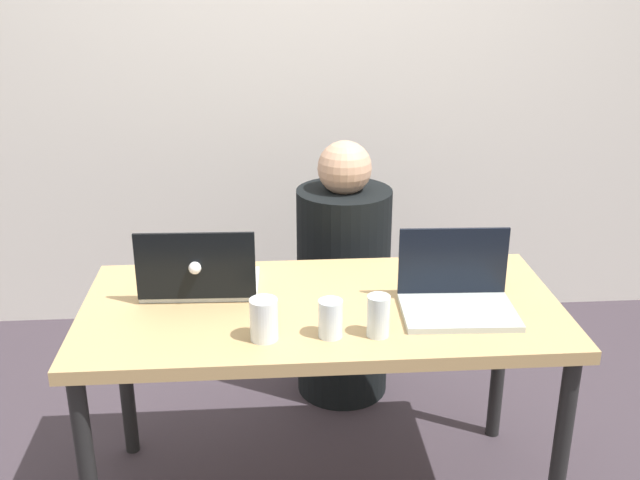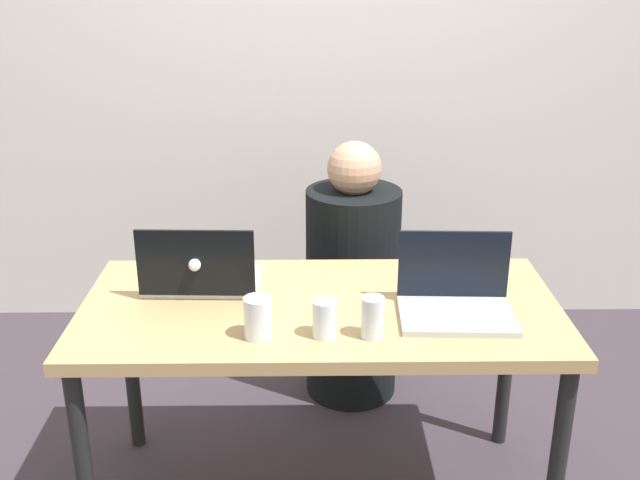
# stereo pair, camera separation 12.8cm
# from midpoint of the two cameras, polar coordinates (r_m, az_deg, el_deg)

# --- Properties ---
(back_wall) EXTENTS (4.50, 0.10, 2.33)m
(back_wall) POSITION_cam_midpoint_polar(r_m,az_deg,el_deg) (3.50, 0.77, 12.24)
(back_wall) COLOR silver
(back_wall) RESTS_ON ground
(desk) EXTENTS (1.44, 0.69, 0.71)m
(desk) POSITION_cam_midpoint_polar(r_m,az_deg,el_deg) (2.30, 1.62, -6.51)
(desk) COLOR tan
(desk) RESTS_ON ground
(person_at_center) EXTENTS (0.38, 0.38, 1.05)m
(person_at_center) POSITION_cam_midpoint_polar(r_m,az_deg,el_deg) (2.97, 3.71, -3.53)
(person_at_center) COLOR black
(person_at_center) RESTS_ON ground
(laptop_back_left) EXTENTS (0.36, 0.27, 0.23)m
(laptop_back_left) POSITION_cam_midpoint_polar(r_m,az_deg,el_deg) (2.35, -7.51, -2.69)
(laptop_back_left) COLOR silver
(laptop_back_left) RESTS_ON desk
(laptop_front_right) EXTENTS (0.34, 0.27, 0.23)m
(laptop_front_right) POSITION_cam_midpoint_polar(r_m,az_deg,el_deg) (2.24, 11.91, -4.32)
(laptop_front_right) COLOR #AFB8B4
(laptop_front_right) RESTS_ON desk
(water_glass_right) EXTENTS (0.06, 0.06, 0.12)m
(water_glass_right) POSITION_cam_midpoint_polar(r_m,az_deg,el_deg) (2.07, 5.80, -6.11)
(water_glass_right) COLOR silver
(water_glass_right) RESTS_ON desk
(water_glass_center) EXTENTS (0.07, 0.07, 0.11)m
(water_glass_center) POSITION_cam_midpoint_polar(r_m,az_deg,el_deg) (2.06, 2.13, -6.22)
(water_glass_center) COLOR silver
(water_glass_center) RESTS_ON desk
(water_glass_left) EXTENTS (0.08, 0.08, 0.12)m
(water_glass_left) POSITION_cam_midpoint_polar(r_m,az_deg,el_deg) (2.06, -2.97, -6.16)
(water_glass_left) COLOR white
(water_glass_left) RESTS_ON desk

